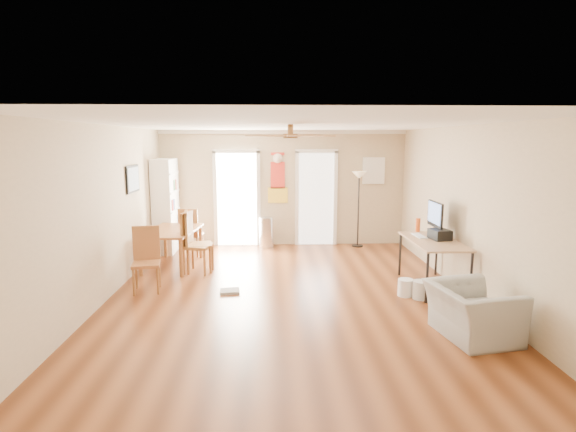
{
  "coord_description": "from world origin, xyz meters",
  "views": [
    {
      "loc": [
        -0.27,
        -6.59,
        2.36
      ],
      "look_at": [
        0.0,
        0.6,
        1.15
      ],
      "focal_mm": 27.85,
      "sensor_mm": 36.0,
      "label": 1
    }
  ],
  "objects_px": {
    "dining_chair_far": "(192,232)",
    "wastebasket_b": "(405,288)",
    "bookshelf": "(166,206)",
    "computer_desk": "(432,264)",
    "dining_chair_right_b": "(198,243)",
    "dining_chair_near": "(146,260)",
    "trash_can": "(266,232)",
    "dining_table": "(173,248)",
    "armchair": "(472,312)",
    "wastebasket_a": "(420,290)",
    "dining_chair_right_a": "(199,242)",
    "torchiere_lamp": "(358,209)",
    "printer": "(440,235)"
  },
  "relations": [
    {
      "from": "dining_chair_far",
      "to": "wastebasket_b",
      "type": "bearing_deg",
      "value": 154.08
    },
    {
      "from": "bookshelf",
      "to": "computer_desk",
      "type": "bearing_deg",
      "value": -47.88
    },
    {
      "from": "dining_chair_right_b",
      "to": "dining_chair_far",
      "type": "bearing_deg",
      "value": 29.0
    },
    {
      "from": "dining_chair_near",
      "to": "trash_can",
      "type": "relative_size",
      "value": 1.49
    },
    {
      "from": "dining_table",
      "to": "wastebasket_b",
      "type": "relative_size",
      "value": 5.35
    },
    {
      "from": "bookshelf",
      "to": "dining_chair_near",
      "type": "relative_size",
      "value": 1.96
    },
    {
      "from": "armchair",
      "to": "bookshelf",
      "type": "bearing_deg",
      "value": 36.06
    },
    {
      "from": "wastebasket_a",
      "to": "armchair",
      "type": "relative_size",
      "value": 0.28
    },
    {
      "from": "wastebasket_a",
      "to": "dining_chair_near",
      "type": "bearing_deg",
      "value": 173.44
    },
    {
      "from": "dining_table",
      "to": "dining_chair_right_a",
      "type": "relative_size",
      "value": 1.29
    },
    {
      "from": "dining_table",
      "to": "dining_chair_right_b",
      "type": "bearing_deg",
      "value": -36.62
    },
    {
      "from": "dining_table",
      "to": "trash_can",
      "type": "xyz_separation_m",
      "value": [
        1.76,
        1.48,
        -0.01
      ]
    },
    {
      "from": "dining_chair_right_b",
      "to": "armchair",
      "type": "bearing_deg",
      "value": -113.41
    },
    {
      "from": "dining_chair_right_b",
      "to": "dining_chair_far",
      "type": "relative_size",
      "value": 1.1
    },
    {
      "from": "torchiere_lamp",
      "to": "printer",
      "type": "xyz_separation_m",
      "value": [
        0.77,
        -2.86,
        0.02
      ]
    },
    {
      "from": "dining_table",
      "to": "dining_chair_right_b",
      "type": "relative_size",
      "value": 1.3
    },
    {
      "from": "printer",
      "to": "wastebasket_a",
      "type": "height_order",
      "value": "printer"
    },
    {
      "from": "trash_can",
      "to": "dining_table",
      "type": "bearing_deg",
      "value": -139.88
    },
    {
      "from": "dining_chair_right_b",
      "to": "wastebasket_b",
      "type": "relative_size",
      "value": 4.12
    },
    {
      "from": "wastebasket_a",
      "to": "armchair",
      "type": "bearing_deg",
      "value": -82.76
    },
    {
      "from": "dining_chair_right_a",
      "to": "dining_chair_near",
      "type": "xyz_separation_m",
      "value": [
        -0.65,
        -1.12,
        -0.04
      ]
    },
    {
      "from": "printer",
      "to": "wastebasket_a",
      "type": "relative_size",
      "value": 1.16
    },
    {
      "from": "wastebasket_a",
      "to": "armchair",
      "type": "distance_m",
      "value": 1.37
    },
    {
      "from": "dining_chair_near",
      "to": "armchair",
      "type": "xyz_separation_m",
      "value": [
        4.4,
        -1.83,
        -0.19
      ]
    },
    {
      "from": "wastebasket_a",
      "to": "computer_desk",
      "type": "bearing_deg",
      "value": 55.66
    },
    {
      "from": "trash_can",
      "to": "torchiere_lamp",
      "type": "distance_m",
      "value": 2.13
    },
    {
      "from": "dining_table",
      "to": "trash_can",
      "type": "relative_size",
      "value": 2.08
    },
    {
      "from": "bookshelf",
      "to": "dining_chair_far",
      "type": "xyz_separation_m",
      "value": [
        0.59,
        -0.36,
        -0.5
      ]
    },
    {
      "from": "dining_table",
      "to": "torchiere_lamp",
      "type": "relative_size",
      "value": 0.84
    },
    {
      "from": "dining_chair_near",
      "to": "armchair",
      "type": "bearing_deg",
      "value": -32.69
    },
    {
      "from": "dining_chair_right_a",
      "to": "dining_chair_right_b",
      "type": "height_order",
      "value": "dining_chair_right_a"
    },
    {
      "from": "dining_table",
      "to": "armchair",
      "type": "distance_m",
      "value": 5.41
    },
    {
      "from": "dining_chair_far",
      "to": "torchiere_lamp",
      "type": "relative_size",
      "value": 0.58
    },
    {
      "from": "dining_chair_right_a",
      "to": "wastebasket_a",
      "type": "xyz_separation_m",
      "value": [
        3.58,
        -1.6,
        -0.41
      ]
    },
    {
      "from": "wastebasket_a",
      "to": "armchair",
      "type": "xyz_separation_m",
      "value": [
        0.17,
        -1.35,
        0.18
      ]
    },
    {
      "from": "dining_chair_right_b",
      "to": "computer_desk",
      "type": "distance_m",
      "value": 4.06
    },
    {
      "from": "dining_chair_right_a",
      "to": "armchair",
      "type": "xyz_separation_m",
      "value": [
        3.75,
        -2.95,
        -0.23
      ]
    },
    {
      "from": "dining_table",
      "to": "dining_chair_near",
      "type": "bearing_deg",
      "value": -93.88
    },
    {
      "from": "armchair",
      "to": "wastebasket_b",
      "type": "bearing_deg",
      "value": 3.7
    },
    {
      "from": "dining_chair_near",
      "to": "wastebasket_b",
      "type": "height_order",
      "value": "dining_chair_near"
    },
    {
      "from": "wastebasket_b",
      "to": "torchiere_lamp",
      "type": "bearing_deg",
      "value": 91.87
    },
    {
      "from": "printer",
      "to": "armchair",
      "type": "height_order",
      "value": "printer"
    },
    {
      "from": "dining_chair_near",
      "to": "dining_chair_far",
      "type": "bearing_deg",
      "value": 72.3
    },
    {
      "from": "bookshelf",
      "to": "printer",
      "type": "xyz_separation_m",
      "value": [
        4.98,
        -2.58,
        -0.13
      ]
    },
    {
      "from": "wastebasket_b",
      "to": "armchair",
      "type": "bearing_deg",
      "value": -76.2
    },
    {
      "from": "dining_table",
      "to": "wastebasket_b",
      "type": "xyz_separation_m",
      "value": [
        3.94,
        -1.8,
        -0.22
      ]
    },
    {
      "from": "wastebasket_b",
      "to": "computer_desk",
      "type": "bearing_deg",
      "value": 35.37
    },
    {
      "from": "torchiere_lamp",
      "to": "dining_chair_right_a",
      "type": "bearing_deg",
      "value": -150.85
    },
    {
      "from": "dining_chair_right_a",
      "to": "dining_chair_right_b",
      "type": "xyz_separation_m",
      "value": [
        0.0,
        -0.08,
        -0.0
      ]
    },
    {
      "from": "dining_chair_right_a",
      "to": "wastebasket_a",
      "type": "relative_size",
      "value": 4.01
    }
  ]
}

